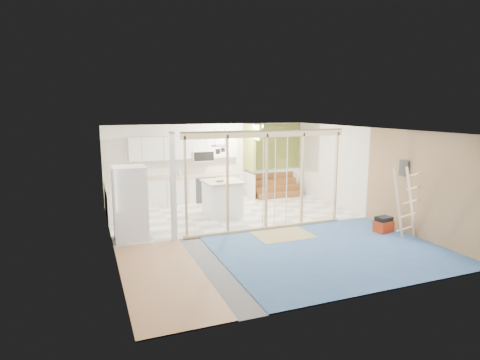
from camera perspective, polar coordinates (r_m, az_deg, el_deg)
name	(u,v)px	position (r m, az deg, el deg)	size (l,w,h in m)	color
room	(255,182)	(10.12, 2.21, -0.23)	(7.01, 8.01, 2.61)	slate
floor_overlays	(257,230)	(10.51, 2.40, -7.07)	(7.00, 8.00, 0.03)	white
stud_frame	(247,171)	(9.98, 0.95, 1.32)	(4.66, 0.14, 2.60)	tan
base_cabinets	(167,193)	(12.99, -10.33, -1.79)	(4.45, 2.24, 0.93)	white
upper_cabinets	(186,148)	(13.38, -7.66, 4.50)	(3.60, 0.41, 0.85)	white
green_partition	(267,170)	(14.30, 3.88, 1.39)	(2.25, 1.51, 2.60)	olive
pot_rack	(220,148)	(11.67, -2.86, 4.62)	(0.52, 0.52, 0.72)	black
sheathing_panel	(423,186)	(10.48, 24.59, -0.80)	(0.02, 4.00, 2.60)	#A28757
electrical_panel	(404,168)	(10.80, 22.28, 1.56)	(0.04, 0.30, 0.40)	#343539
ceiling_light	(258,126)	(13.28, 2.64, 7.65)	(0.32, 0.32, 0.08)	#FFEABF
fridge	(130,204)	(9.88, -15.34, -3.25)	(0.78, 0.76, 1.79)	white
island	(222,198)	(11.76, -2.53, -2.63)	(1.09, 1.09, 1.05)	white
bowl	(220,180)	(11.55, -2.87, -0.05)	(0.24, 0.24, 0.06)	beige
soap_bottle_a	(179,171)	(13.30, -8.62, 1.21)	(0.11, 0.11, 0.29)	#B6BCCB
soap_bottle_b	(231,170)	(13.82, -1.25, 1.42)	(0.08, 0.08, 0.18)	silver
toolbox	(384,225)	(10.89, 19.74, -6.04)	(0.48, 0.39, 0.41)	#A02A0E
ladder	(406,203)	(10.41, 22.56, -3.00)	(0.94, 0.09, 1.75)	#DCB286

